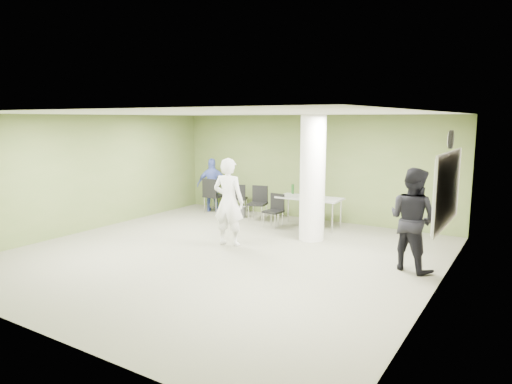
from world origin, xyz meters
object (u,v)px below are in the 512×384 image
Objects in this scene: folding_table at (309,199)px; woman_white at (229,202)px; man_blue at (213,185)px; man_black at (412,219)px; chair_back_left at (212,193)px.

woman_white is at bearing -108.65° from folding_table.
man_blue reaches higher than folding_table.
man_black is at bearing 177.00° from woman_white.
chair_back_left is 0.65× the size of man_blue.
chair_back_left is 0.55× the size of man_black.
folding_table is 2.52m from woman_white.
man_blue is at bearing -56.44° from woman_white.
woman_white is at bearing 26.18° from man_black.
man_black reaches higher than chair_back_left.
folding_table is 1.60× the size of chair_back_left.
folding_table is at bearing 177.94° from chair_back_left.
woman_white is 1.02× the size of man_black.
chair_back_left is 3.43m from woman_white.
man_black is (3.73, 0.39, -0.02)m from woman_white.
woman_white is 3.72m from man_blue.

